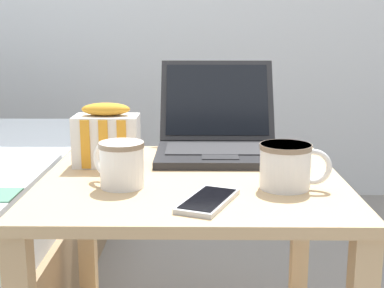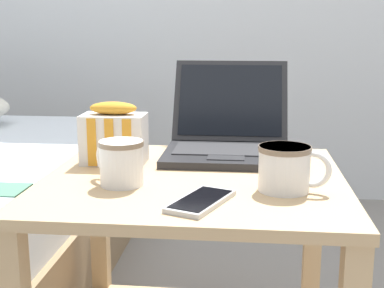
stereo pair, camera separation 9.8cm
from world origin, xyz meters
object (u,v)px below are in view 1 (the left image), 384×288
object	(u,v)px
mug_front_left	(121,162)
snack_bag	(107,137)
laptop	(218,135)
mug_front_right	(287,164)
cell_phone	(208,201)

from	to	relation	value
mug_front_left	snack_bag	world-z (taller)	snack_bag
laptop	snack_bag	bearing A→B (deg)	-154.41
laptop	mug_front_right	bearing A→B (deg)	-68.14
laptop	cell_phone	xyz separation A→B (m)	(-0.03, -0.40, -0.04)
mug_front_left	laptop	bearing A→B (deg)	55.41
mug_front_left	mug_front_right	bearing A→B (deg)	-1.41
laptop	mug_front_left	size ratio (longest dim) A/B	3.12
cell_phone	laptop	bearing A→B (deg)	85.29
mug_front_left	mug_front_right	size ratio (longest dim) A/B	0.81
laptop	mug_front_right	xyz separation A→B (m)	(0.12, -0.30, 0.00)
mug_front_right	cell_phone	bearing A→B (deg)	-148.12
mug_front_left	cell_phone	world-z (taller)	mug_front_left
mug_front_left	cell_phone	distance (m)	0.21
mug_front_right	mug_front_left	bearing A→B (deg)	178.59
laptop	mug_front_left	bearing A→B (deg)	-124.59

